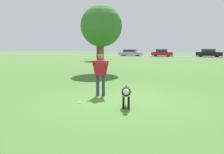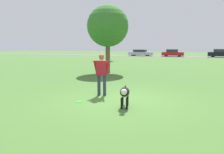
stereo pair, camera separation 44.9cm
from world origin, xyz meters
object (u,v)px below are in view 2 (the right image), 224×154
at_px(frisbee, 80,102).
at_px(tree_far_left, 107,35).
at_px(parked_car_red, 173,53).
at_px(parked_car_black, 221,53).
at_px(parked_car_silver, 141,53).
at_px(person, 102,71).
at_px(dog, 125,93).
at_px(tree_near_left, 108,26).

relative_size(frisbee, tree_far_left, 0.04).
xyz_separation_m(tree_far_left, parked_car_red, (7.37, 13.74, -2.84)).
bearing_deg(parked_car_black, parked_car_silver, -177.35).
distance_m(person, parked_car_red, 33.31).
bearing_deg(person, frisbee, -112.28).
bearing_deg(parked_car_red, person, -89.94).
bearing_deg(tree_far_left, parked_car_red, 61.78).
distance_m(tree_far_left, parked_car_black, 21.15).
height_order(dog, frisbee, dog).
bearing_deg(tree_far_left, frisbee, -70.33).
xyz_separation_m(dog, tree_near_left, (-4.01, 8.41, 2.94)).
bearing_deg(person, parked_car_black, 68.76).
distance_m(parked_car_red, parked_car_black, 8.03).
xyz_separation_m(tree_far_left, parked_car_black, (15.39, 14.23, -2.79)).
xyz_separation_m(person, parked_car_silver, (-6.52, 33.72, -0.41)).
height_order(frisbee, tree_near_left, tree_near_left).
xyz_separation_m(frisbee, tree_near_left, (-2.26, 8.34, 3.43)).
bearing_deg(dog, parked_car_silver, 178.60).
bearing_deg(dog, frisbee, -106.51).
distance_m(dog, parked_car_black, 35.71).
distance_m(parked_car_silver, parked_car_red, 6.13).
relative_size(person, parked_car_red, 0.43).
height_order(person, parked_car_red, person).
relative_size(tree_far_left, parked_car_red, 1.24).
height_order(tree_near_left, parked_car_black, tree_near_left).
bearing_deg(tree_near_left, dog, -64.50).
xyz_separation_m(dog, parked_car_silver, (-7.95, 35.09, 0.10)).
bearing_deg(parked_car_silver, parked_car_black, 2.23).
distance_m(frisbee, tree_far_left, 22.43).
distance_m(person, tree_far_left, 21.20).
distance_m(dog, parked_car_red, 34.73).
bearing_deg(parked_car_silver, tree_near_left, -79.68).
distance_m(frisbee, parked_car_red, 34.61).
xyz_separation_m(person, dog, (1.43, -1.38, -0.51)).
bearing_deg(tree_near_left, frisbee, -74.84).
distance_m(dog, tree_far_left, 23.07).
bearing_deg(parked_car_silver, parked_car_red, -1.96).
relative_size(dog, parked_car_red, 0.27).
distance_m(frisbee, tree_near_left, 9.29).
height_order(tree_near_left, parked_car_red, tree_near_left).
distance_m(dog, frisbee, 1.82).
bearing_deg(parked_car_red, tree_far_left, -118.86).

